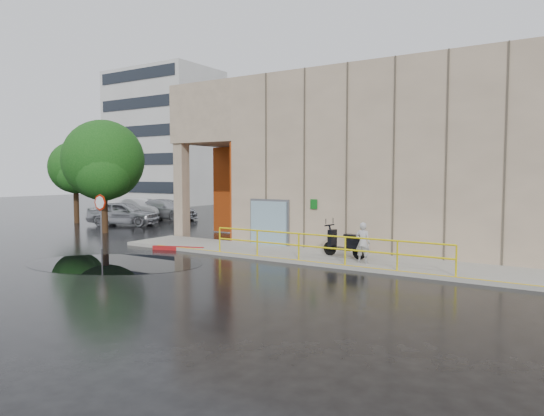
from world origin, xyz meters
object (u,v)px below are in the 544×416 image
Objects in this scene: person at (363,243)px; car_c at (166,209)px; tree_far at (75,169)px; car_b at (138,209)px; car_a at (123,213)px; stop_sign at (100,209)px; red_curb at (178,248)px; tree_near at (103,163)px; scooter at (345,236)px.

person is 0.29× the size of car_c.
tree_far reaches higher than person.
car_b is 0.83× the size of tree_far.
stop_sign is at bearing -156.95° from car_a.
red_curb is 0.51× the size of car_b.
tree_far reaches higher than car_a.
person is 21.87m from car_c.
car_b is (-9.94, 11.30, -1.05)m from stop_sign.
person reaches higher than car_c.
tree_near is at bearing -160.80° from car_c.
red_curb is 0.46× the size of car_c.
car_c is (-7.85, 12.15, -1.07)m from stop_sign.
car_a is 0.83× the size of tree_far.
tree_far is (-11.06, 6.76, 1.90)m from stop_sign.
car_a is 5.43m from tree_near.
tree_near reaches higher than car_a.
stop_sign reaches higher than car_a.
tree_near is at bearing -23.45° from tree_far.
car_a reaches higher than car_b.
stop_sign is 0.53× the size of car_b.
car_c is at bearing 59.24° from tree_far.
car_a reaches higher than red_curb.
car_a reaches higher than car_c.
person reaches higher than car_b.
car_a is (-7.24, 7.55, -1.03)m from stop_sign.
scooter is at bearing 38.63° from stop_sign.
red_curb is at bearing -135.65° from car_c.
red_curb is at bearing -130.55° from car_b.
person is 8.50m from red_curb.
red_curb is at bearing -19.99° from tree_far.
person reaches higher than scooter.
car_b is at bearing -24.19° from person.
car_a is 0.90× the size of car_c.
person is 0.32× the size of car_a.
person is 23.41m from car_b.
tree_near reaches higher than person.
person is at bearing 4.87° from red_curb.
stop_sign is 0.48× the size of car_c.
scooter is 22.16m from car_b.
car_b reaches higher than car_c.
tree_near reaches higher than red_curb.
stop_sign is 0.38× the size of tree_near.
red_curb is at bearing 3.34° from person.
tree_near is (-7.94, 2.44, 3.93)m from red_curb.
person reaches higher than car_a.
stop_sign is 15.08m from car_b.
tree_near is at bearing 162.89° from red_curb.
car_c is (2.09, 0.85, -0.02)m from car_b.
red_curb is 0.42× the size of tree_far.
stop_sign is 6.55m from tree_near.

